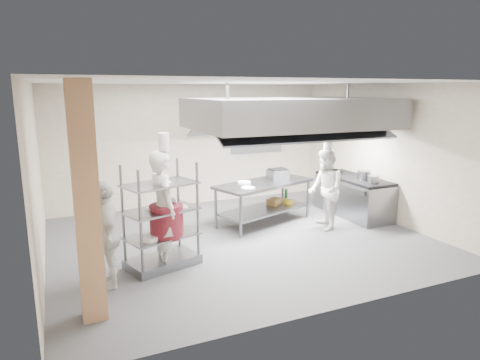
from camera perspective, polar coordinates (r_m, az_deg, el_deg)
name	(u,v)px	position (r m, az deg, el deg)	size (l,w,h in m)	color
floor	(241,239)	(8.43, 0.10, -7.93)	(7.00, 7.00, 0.00)	#343436
ceiling	(241,82)	(7.93, 0.11, 12.91)	(7.00, 7.00, 0.00)	silver
wall_back	(192,145)	(10.83, -6.39, 4.62)	(7.00, 7.00, 0.00)	gray
wall_left	(36,179)	(7.38, -25.57, 0.09)	(6.00, 6.00, 0.00)	gray
wall_right	(385,153)	(9.98, 18.82, 3.43)	(6.00, 6.00, 0.00)	gray
column	(87,204)	(5.53, -19.76, -3.09)	(0.30, 0.30, 3.00)	tan
exhaust_hood	(291,113)	(8.90, 6.80, 8.85)	(4.00, 2.50, 0.60)	gray
hood_strip_a	(251,130)	(8.50, 1.48, 6.63)	(1.60, 0.12, 0.04)	white
hood_strip_b	(327,127)	(9.41, 11.51, 6.91)	(1.60, 0.12, 0.04)	white
wall_shelf	(259,143)	(11.35, 2.58, 5.02)	(1.50, 0.28, 0.04)	gray
island	(264,203)	(9.35, 3.19, -3.02)	(2.24, 0.93, 0.91)	gray
island_worktop	(264,184)	(9.25, 3.22, -0.48)	(2.24, 0.93, 0.06)	gray
island_undershelf	(264,209)	(9.39, 3.18, -3.93)	(2.06, 0.84, 0.04)	slate
pass_rack	(161,216)	(7.08, -10.48, -4.72)	(1.15, 0.67, 1.72)	slate
cooking_range	(353,197)	(10.29, 14.81, -2.23)	(0.80, 2.00, 0.84)	slate
range_top	(354,178)	(10.19, 14.95, 0.23)	(0.78, 1.96, 0.06)	black
chef_head	(163,210)	(7.03, -10.18, -3.90)	(0.71, 0.46, 1.94)	white
chef_line	(325,190)	(9.03, 11.31, -1.26)	(0.82, 0.64, 1.68)	white
chef_plating	(107,234)	(6.57, -17.30, -6.95)	(0.94, 0.39, 1.60)	silver
griddle	(278,174)	(9.59, 5.08, 0.76)	(0.43, 0.33, 0.21)	slate
wicker_basket	(274,201)	(9.70, 4.60, -2.88)	(0.33, 0.23, 0.14)	olive
stockpot	(364,175)	(9.93, 16.22, 0.64)	(0.30, 0.30, 0.21)	gray
plate_stack	(162,234)	(7.17, -10.38, -7.08)	(0.28, 0.28, 0.05)	white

